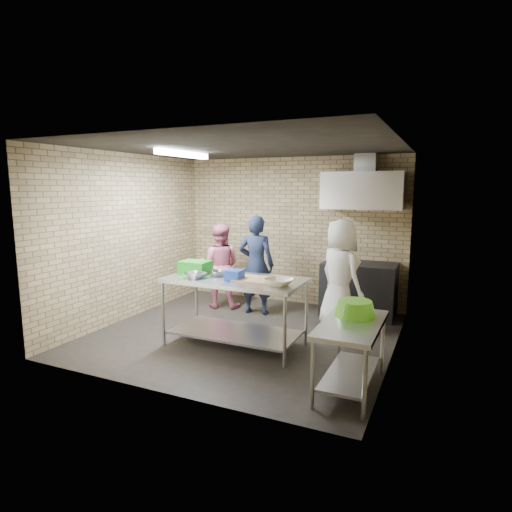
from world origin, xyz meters
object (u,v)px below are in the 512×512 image
Objects in this scene: prep_table at (235,312)px; woman_white at (340,275)px; green_crate at (195,267)px; man_navy at (256,265)px; side_counter at (350,356)px; stove at (359,289)px; green_basin at (355,308)px; bottle_green at (393,196)px; blue_tub at (234,275)px; woman_pink at (220,266)px.

woman_white is at bearing 47.99° from prep_table.
man_navy is at bearing 75.90° from green_crate.
side_counter is 2.79m from stove.
green_basin is 2.98m from bottle_green.
stove is at bearing 99.76° from green_basin.
blue_tub is (-1.23, -2.19, 0.55)m from stove.
woman_white is at bearing 51.41° from blue_tub.
green_crate is 0.91× the size of green_basin.
man_navy reaches higher than woman_pink.
bottle_green is at bearing -80.14° from woman_white.
prep_table is at bearing 166.48° from green_basin.
side_counter is 0.79× the size of woman_pink.
green_basin is at bearing -80.24° from stove.
man_navy reaches higher than blue_tub.
prep_table is at bearing -121.41° from stove.
prep_table is 1.11× the size of woman_white.
bottle_green is (0.45, 0.24, 1.57)m from stove.
side_counter is 3.41m from bottle_green.
side_counter is 2.63m from green_crate.
woman_pink is (-2.85, 2.24, 0.38)m from side_counter.
green_crate is 2.18m from woman_white.
blue_tub is at bearing 108.78° from woman_pink.
bottle_green reaches higher than blue_tub.
woman_white reaches higher than prep_table.
green_basin is 3.07× the size of bottle_green.
woman_pink is 2.28m from woman_white.
green_basin is 3.45m from woman_pink.
man_navy is 1.51m from woman_white.
green_crate is 1.42m from man_navy.
green_basin reaches higher than side_counter.
man_navy is (-2.08, -0.84, -1.17)m from bottle_green.
woman_white reaches higher than side_counter.
woman_white is at bearing -118.84° from bottle_green.
blue_tub reaches higher than prep_table.
stove is at bearing 60.75° from blue_tub.
prep_table reaches higher than side_counter.
green_basin is at bearing -12.43° from green_crate.
bottle_green reaches higher than woman_white.
blue_tub is 3.12m from bottle_green.
green_basin is (0.43, -2.50, 0.38)m from stove.
stove is at bearing -151.93° from bottle_green.
woman_white is (1.50, -0.22, -0.01)m from man_navy.
woman_pink is at bearing -165.16° from bottle_green.
stove is 1.65m from bottle_green.
bottle_green is at bearing 90.00° from side_counter.
woman_white reaches higher than stove.
blue_tub is 1.39× the size of bottle_green.
woman_white is (1.84, 1.15, -0.18)m from green_crate.
side_counter is at bearing 145.59° from woman_white.
blue_tub reaches higher than stove.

